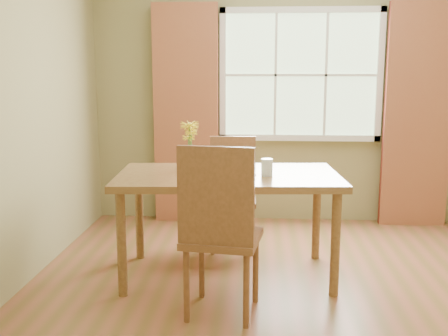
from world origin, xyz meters
TOP-DOWN VIEW (x-y plane):
  - room at (0.00, 0.00)m, footprint 4.24×3.84m
  - window at (0.00, 1.87)m, footprint 1.62×0.06m
  - curtain_left at (-1.15, 1.78)m, footprint 0.65×0.08m
  - curtain_right at (1.15, 1.78)m, footprint 0.65×0.08m
  - dining_table at (-0.63, 0.30)m, footprint 1.68×1.02m
  - chair_near at (-0.65, -0.42)m, footprint 0.52×0.52m
  - chair_far at (-0.64, 1.00)m, footprint 0.42×0.42m
  - placemat at (-0.69, 0.17)m, footprint 0.54×0.47m
  - plate at (-0.67, 0.20)m, footprint 0.31×0.31m
  - croissant_sandwich at (-0.68, 0.21)m, footprint 0.20×0.15m
  - water_glass at (-0.35, 0.23)m, footprint 0.08×0.08m
  - flower_vase at (-0.94, 0.49)m, footprint 0.15×0.15m

SIDE VIEW (x-z plane):
  - chair_far at x=-0.64m, z-range 0.05..1.02m
  - chair_near at x=-0.65m, z-range 0.05..1.16m
  - dining_table at x=-0.63m, z-range 0.31..1.11m
  - placemat at x=-0.69m, z-range 0.79..0.80m
  - plate at x=-0.67m, z-range 0.80..0.81m
  - water_glass at x=-0.35m, z-range 0.79..0.91m
  - croissant_sandwich at x=-0.68m, z-range 0.81..0.94m
  - flower_vase at x=-0.94m, z-range 0.84..1.21m
  - curtain_left at x=-1.15m, z-range 0.00..2.20m
  - curtain_right at x=1.15m, z-range 0.00..2.20m
  - room at x=0.00m, z-range -0.02..2.72m
  - window at x=0.00m, z-range 0.84..2.16m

